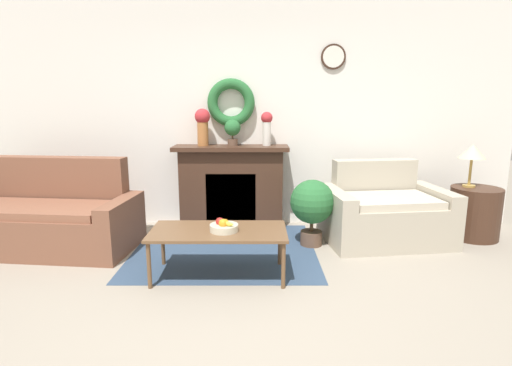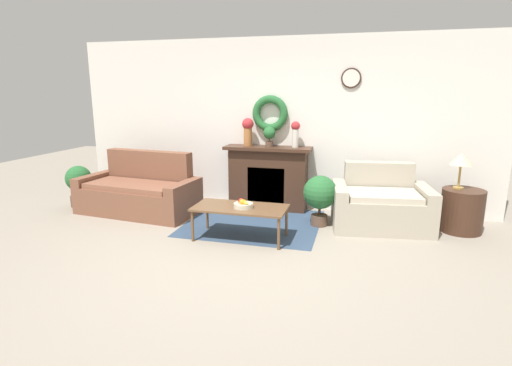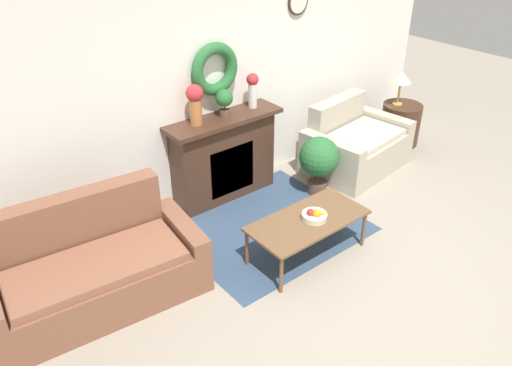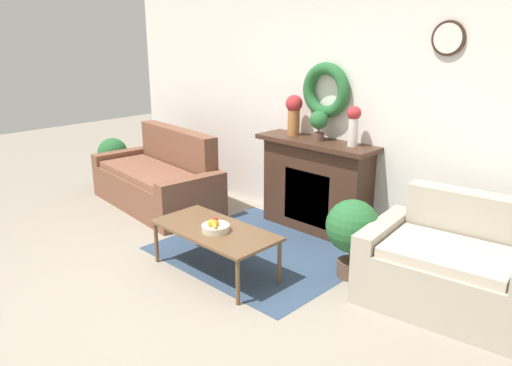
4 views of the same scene
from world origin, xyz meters
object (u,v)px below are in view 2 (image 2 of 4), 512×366
Objects in this scene: fruit_bowl at (243,204)px; potted_plant_floor_by_loveseat at (320,194)px; fireplace at (268,177)px; table_lamp at (461,160)px; couch_left at (140,192)px; vase_on_mantel_right at (295,132)px; potted_plant_floor_by_couch at (79,183)px; vase_on_mantel_left at (248,130)px; side_table_by_loveseat at (462,211)px; coffee_table at (240,209)px; loveseat_right at (381,205)px; potted_plant_on_mantel at (269,134)px.

fruit_bowl is 0.34× the size of potted_plant_floor_by_loveseat.
fireplace is 2.79m from table_lamp.
couch_left is 2.82m from potted_plant_floor_by_loveseat.
couch_left is at bearing -175.46° from table_lamp.
vase_on_mantel_right is at bearing 0.75° from fireplace.
potted_plant_floor_by_couch is (-1.14, 0.04, 0.08)m from couch_left.
vase_on_mantel_left is 1.62m from potted_plant_floor_by_loveseat.
vase_on_mantel_left is at bearing 172.67° from side_table_by_loveseat.
potted_plant_floor_by_couch is (-3.05, -0.67, -0.12)m from fireplace.
couch_left is 2.02m from coffee_table.
vase_on_mantel_right reaches higher than fruit_bowl.
couch_left is 3.27× the size of side_table_by_loveseat.
couch_left is 4.72m from side_table_by_loveseat.
fruit_bowl is (0.02, -1.47, -0.04)m from fireplace.
table_lamp is 0.72× the size of potted_plant_floor_by_couch.
potted_plant_floor_by_loveseat is at bearing -175.92° from loveseat_right.
vase_on_mantel_right reaches higher than potted_plant_on_mantel.
loveseat_right is at bearing -13.15° from vase_on_mantel_left.
vase_on_mantel_left reaches higher than fireplace.
vase_on_mantel_right reaches higher than loveseat_right.
loveseat_right is at bearing 28.43° from coffee_table.
side_table_by_loveseat is at bearing 2.68° from potted_plant_floor_by_couch.
potted_plant_floor_by_couch is 3.96m from potted_plant_floor_by_loveseat.
coffee_table is (-0.03, -1.43, -0.12)m from fireplace.
couch_left is 2.62m from vase_on_mantel_right.
couch_left is 4.35× the size of vase_on_mantel_left.
vase_on_mantel_right is 1.13m from potted_plant_floor_by_loveseat.
vase_on_mantel_right is (0.43, 0.01, 0.74)m from fireplace.
loveseat_right is 1.68m from vase_on_mantel_right.
couch_left is 2.82× the size of potted_plant_floor_by_couch.
potted_plant_on_mantel is at bearing 12.07° from potted_plant_floor_by_couch.
vase_on_mantel_left is 0.61× the size of potted_plant_floor_by_loveseat.
loveseat_right reaches higher than side_table_by_loveseat.
potted_plant_floor_by_couch is (-3.07, 0.80, -0.08)m from fruit_bowl.
vase_on_mantel_left is 2.93m from potted_plant_floor_by_couch.
fruit_bowl reaches higher than coffee_table.
fruit_bowl is 2.98m from table_lamp.
potted_plant_on_mantel is 3.25m from potted_plant_floor_by_couch.
coffee_table is 3.82× the size of potted_plant_on_mantel.
side_table_by_loveseat is at bearing -7.33° from vase_on_mantel_left.
fireplace is 1.44m from coffee_table.
potted_plant_floor_by_loveseat is at bearing -172.51° from side_table_by_loveseat.
potted_plant_on_mantel reaches higher than fireplace.
loveseat_right is 5.71× the size of fruit_bowl.
potted_plant_on_mantel is 0.46× the size of potted_plant_floor_by_couch.
table_lamp is 1.92m from potted_plant_floor_by_loveseat.
fruit_bowl is 2.98m from side_table_by_loveseat.
coffee_table is 3.02m from table_lamp.
table_lamp is at bearing 0.47° from loveseat_right.
coffee_table is at bearing -158.41° from table_lamp.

